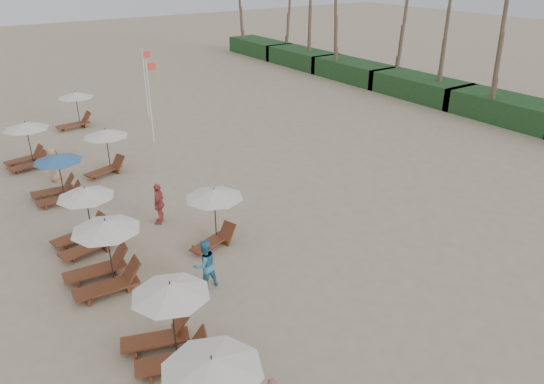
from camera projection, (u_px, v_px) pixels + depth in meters
ground at (319, 276)px, 17.92m from camera, size 160.00×160.00×0.00m
shrub_hedge at (420, 87)px, 39.71m from camera, size 3.20×53.00×1.60m
lounger_station_1 at (165, 323)px, 13.87m from camera, size 2.57×2.39×2.33m
lounger_station_2 at (102, 256)px, 17.00m from camera, size 2.74×2.30×2.37m
lounger_station_3 at (83, 221)px, 19.23m from camera, size 2.59×2.22×2.39m
lounger_station_4 at (56, 178)px, 23.03m from camera, size 2.49×2.15×2.16m
lounger_station_5 at (25, 144)px, 26.60m from camera, size 2.58×2.30×2.38m
inland_station_0 at (213, 209)px, 19.29m from camera, size 2.57×2.24×2.22m
inland_station_1 at (104, 147)px, 25.75m from camera, size 2.68×2.24×2.22m
inland_station_2 at (74, 107)px, 32.65m from camera, size 2.80×2.24×2.22m
beachgoer_mid_a at (205, 265)px, 16.95m from camera, size 0.89×0.72×1.76m
beachgoer_far_a at (159, 203)px, 21.08m from camera, size 0.99×1.09×1.78m
beachgoer_far_b at (54, 164)px, 25.04m from camera, size 0.80×0.98×1.74m
flag_pole_near at (150, 98)px, 29.39m from camera, size 0.59×0.08×4.87m
flag_pole_far at (145, 80)px, 34.17m from camera, size 0.60×0.08×4.60m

